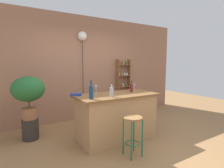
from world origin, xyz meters
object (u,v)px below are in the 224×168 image
bar_stool (133,127)px  bottle_wine_red (131,88)px  spice_shelf (123,87)px  bottle_sauce_amber (91,92)px  wine_glass_center (134,86)px  cookbook (76,94)px  pendant_globe_light (82,37)px  wine_glass_left (96,87)px  plant_stool (30,129)px  potted_plant (28,91)px  bottle_soda_blue (112,92)px

bar_stool → bottle_wine_red: bearing=54.2°
spice_shelf → bottle_sauce_amber: (-1.85, -1.69, 0.23)m
bottle_sauce_amber → wine_glass_center: (1.19, 0.31, -0.01)m
bottle_sauce_amber → cookbook: bearing=102.2°
pendant_globe_light → wine_glass_left: bearing=-99.4°
bar_stool → wine_glass_left: bearing=98.6°
bottle_wine_red → plant_stool: bearing=157.6°
potted_plant → pendant_globe_light: 2.00m
bottle_sauce_amber → pendant_globe_light: (0.55, 1.73, 1.18)m
potted_plant → pendant_globe_light: bearing=25.5°
bottle_sauce_amber → cookbook: (-0.10, 0.47, -0.11)m
spice_shelf → pendant_globe_light: 1.92m
spice_shelf → potted_plant: size_ratio=1.94×
wine_glass_center → spice_shelf: bearing=64.4°
spice_shelf → wine_glass_left: bearing=-141.8°
plant_stool → wine_glass_center: size_ratio=2.60×
bottle_soda_blue → wine_glass_left: 0.52m
potted_plant → wine_glass_left: bearing=-24.0°
spice_shelf → cookbook: bearing=-148.0°
bottle_wine_red → cookbook: bottle_wine_red is taller
wine_glass_left → wine_glass_center: bearing=-12.9°
spice_shelf → potted_plant: (-2.72, -0.64, 0.17)m
wine_glass_left → plant_stool: bearing=156.0°
plant_stool → pendant_globe_light: pendant_globe_light is taller
potted_plant → bottle_soda_blue: potted_plant is taller
pendant_globe_light → cookbook: bearing=-117.4°
spice_shelf → bottle_wine_red: 1.65m
plant_stool → cookbook: bearing=-36.8°
bar_stool → wine_glass_center: 1.22m
bar_stool → bottle_sauce_amber: bearing=133.6°
cookbook → spice_shelf: bearing=56.5°
spice_shelf → plant_stool: 2.86m
spice_shelf → bottle_wine_red: (-0.79, -1.44, 0.19)m
bottle_wine_red → cookbook: (-1.16, 0.22, -0.07)m
spice_shelf → pendant_globe_light: pendant_globe_light is taller
plant_stool → wine_glass_center: bearing=-19.6°
bar_stool → pendant_globe_light: 2.85m
cookbook → bar_stool: bearing=-34.4°
spice_shelf → bar_stool: bearing=-121.3°
wine_glass_center → cookbook: bearing=173.0°
wine_glass_center → cookbook: wine_glass_center is taller
spice_shelf → bottle_wine_red: bearing=-118.7°
potted_plant → bottle_soda_blue: size_ratio=3.32×
plant_stool → bar_stool: bearing=-48.9°
spice_shelf → wine_glass_left: (-1.50, -1.18, 0.22)m
bar_stool → wine_glass_center: wine_glass_center is taller
bar_stool → bottle_wine_red: (0.56, 0.78, 0.53)m
bar_stool → plant_stool: (-1.37, 1.58, -0.27)m
bottle_soda_blue → bottle_sauce_amber: bearing=178.3°
cookbook → potted_plant: bearing=167.7°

